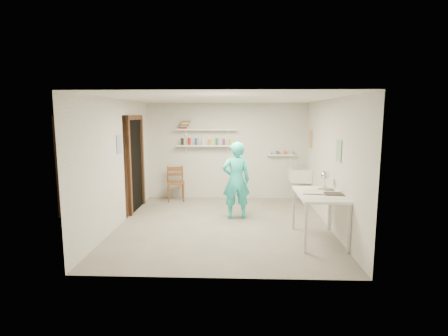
{
  "coord_description": "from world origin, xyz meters",
  "views": [
    {
      "loc": [
        0.26,
        -6.52,
        2.09
      ],
      "look_at": [
        0.0,
        0.4,
        1.05
      ],
      "focal_mm": 28.0,
      "sensor_mm": 36.0,
      "label": 1
    }
  ],
  "objects_px": {
    "wall_clock": "(238,166)",
    "work_table": "(319,217)",
    "wooden_chair": "(176,183)",
    "desk_lamp": "(325,175)",
    "belfast_sink": "(300,175)",
    "man": "(236,180)"
  },
  "relations": [
    {
      "from": "belfast_sink",
      "to": "man",
      "type": "distance_m",
      "value": 1.95
    },
    {
      "from": "desk_lamp",
      "to": "belfast_sink",
      "type": "bearing_deg",
      "value": 92.62
    },
    {
      "from": "wooden_chair",
      "to": "desk_lamp",
      "type": "height_order",
      "value": "desk_lamp"
    },
    {
      "from": "man",
      "to": "belfast_sink",
      "type": "bearing_deg",
      "value": -149.68
    },
    {
      "from": "work_table",
      "to": "wooden_chair",
      "type": "bearing_deg",
      "value": 137.32
    },
    {
      "from": "wall_clock",
      "to": "wooden_chair",
      "type": "xyz_separation_m",
      "value": [
        -1.53,
        1.2,
        -0.6
      ]
    },
    {
      "from": "belfast_sink",
      "to": "work_table",
      "type": "distance_m",
      "value": 2.5
    },
    {
      "from": "belfast_sink",
      "to": "wooden_chair",
      "type": "distance_m",
      "value": 3.02
    },
    {
      "from": "belfast_sink",
      "to": "work_table",
      "type": "xyz_separation_m",
      "value": [
        -0.11,
        -2.48,
        -0.29
      ]
    },
    {
      "from": "man",
      "to": "work_table",
      "type": "xyz_separation_m",
      "value": [
        1.39,
        -1.25,
        -0.38
      ]
    },
    {
      "from": "work_table",
      "to": "belfast_sink",
      "type": "bearing_deg",
      "value": 87.46
    },
    {
      "from": "wooden_chair",
      "to": "work_table",
      "type": "relative_size",
      "value": 0.74
    },
    {
      "from": "wooden_chair",
      "to": "desk_lamp",
      "type": "xyz_separation_m",
      "value": [
        3.09,
        -2.18,
        0.58
      ]
    },
    {
      "from": "man",
      "to": "desk_lamp",
      "type": "height_order",
      "value": "man"
    },
    {
      "from": "man",
      "to": "desk_lamp",
      "type": "xyz_separation_m",
      "value": [
        1.6,
        -0.76,
        0.25
      ]
    },
    {
      "from": "wall_clock",
      "to": "wooden_chair",
      "type": "distance_m",
      "value": 2.04
    },
    {
      "from": "wall_clock",
      "to": "work_table",
      "type": "height_order",
      "value": "wall_clock"
    },
    {
      "from": "wooden_chair",
      "to": "work_table",
      "type": "distance_m",
      "value": 3.93
    },
    {
      "from": "wooden_chair",
      "to": "desk_lamp",
      "type": "relative_size",
      "value": 5.93
    },
    {
      "from": "belfast_sink",
      "to": "wall_clock",
      "type": "height_order",
      "value": "wall_clock"
    },
    {
      "from": "man",
      "to": "work_table",
      "type": "height_order",
      "value": "man"
    },
    {
      "from": "work_table",
      "to": "man",
      "type": "bearing_deg",
      "value": 138.2
    }
  ]
}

